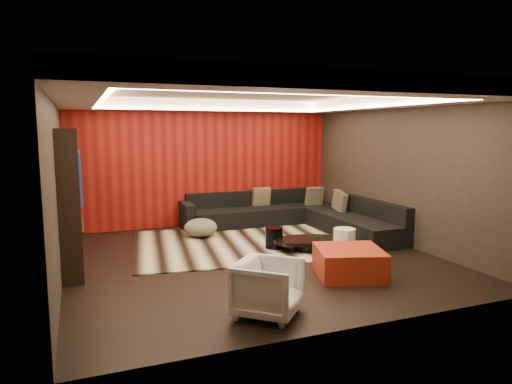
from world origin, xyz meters
name	(u,v)px	position (x,y,z in m)	size (l,w,h in m)	color
floor	(253,259)	(0.00, 0.00, -0.01)	(6.00, 6.00, 0.02)	black
ceiling	(252,91)	(0.00, 0.00, 2.81)	(6.00, 6.00, 0.02)	silver
wall_back	(205,164)	(0.00, 3.01, 1.40)	(6.00, 0.02, 2.80)	black
wall_left	(56,185)	(-3.01, 0.00, 1.40)	(0.02, 6.00, 2.80)	black
wall_right	(399,171)	(3.01, 0.00, 1.40)	(0.02, 6.00, 2.80)	black
red_feature_wall	(206,164)	(0.00, 2.97, 1.40)	(5.98, 0.05, 2.78)	#6B0C0A
soffit_back	(208,106)	(0.00, 2.70, 2.69)	(6.00, 0.60, 0.22)	silver
soffit_front	(341,83)	(0.00, -2.70, 2.69)	(6.00, 0.60, 0.22)	silver
soffit_left	(75,93)	(-2.70, 0.00, 2.69)	(0.60, 4.80, 0.22)	silver
soffit_right	(389,102)	(2.70, 0.00, 2.69)	(0.60, 4.80, 0.22)	silver
cove_back	(212,109)	(0.00, 2.36, 2.60)	(4.80, 0.08, 0.04)	#FFD899
cove_front	(325,93)	(0.00, -2.36, 2.60)	(4.80, 0.08, 0.04)	#FFD899
cove_left	(100,100)	(-2.36, 0.00, 2.60)	(0.08, 4.80, 0.04)	#FFD899
cove_right	(373,106)	(2.36, 0.00, 2.60)	(0.08, 4.80, 0.04)	#FFD899
tv_surround	(70,199)	(-2.85, 0.60, 1.10)	(0.30, 2.00, 2.20)	black
tv_screen	(80,176)	(-2.69, 0.60, 1.45)	(0.04, 1.30, 0.80)	black
tv_shelf	(82,223)	(-2.69, 0.60, 0.70)	(0.04, 1.60, 0.04)	black
rug	(241,243)	(0.14, 0.98, 0.01)	(4.00, 3.00, 0.02)	#C1B78D
coffee_table	(306,244)	(1.08, 0.09, 0.12)	(1.22, 1.22, 0.20)	black
drum_stool	(274,238)	(0.59, 0.41, 0.21)	(0.33, 0.33, 0.38)	black
striped_pouf	(201,228)	(-0.44, 1.79, 0.20)	(0.67, 0.67, 0.37)	beige
white_side_table	(344,242)	(1.55, -0.42, 0.24)	(0.38, 0.38, 0.47)	silver
orange_ottoman	(349,262)	(1.01, -1.42, 0.21)	(0.95, 0.95, 0.42)	maroon
armchair	(268,288)	(-0.70, -2.32, 0.33)	(0.71, 0.73, 0.66)	white
sectional_sofa	(295,217)	(1.73, 1.86, 0.26)	(3.65, 3.50, 0.75)	black
throw_pillows	(304,198)	(2.11, 2.17, 0.62)	(1.62, 1.62, 0.50)	tan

